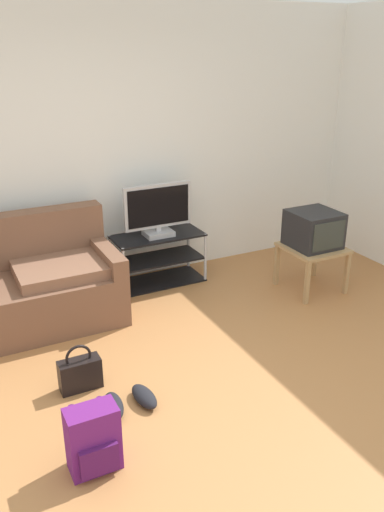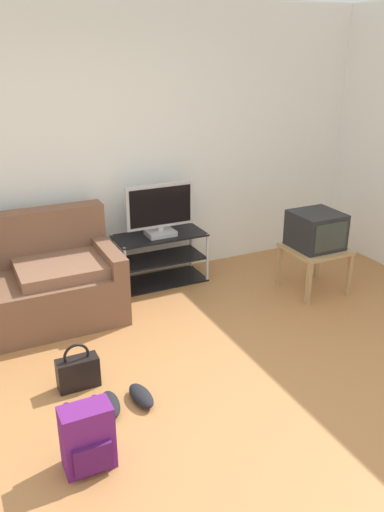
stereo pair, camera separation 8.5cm
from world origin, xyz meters
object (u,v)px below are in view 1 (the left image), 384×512
at_px(handbag, 80,373).
at_px(sneakers_pair, 129,401).
at_px(tv_stand, 158,259).
at_px(crt_tv, 314,229).
at_px(side_table, 313,253).
at_px(flat_tv, 158,211).
at_px(backpack, 93,440).

distance_m(handbag, sneakers_pair, 0.43).
bearing_deg(tv_stand, crt_tv, -32.59).
distance_m(tv_stand, crt_tv, 1.58).
bearing_deg(crt_tv, side_table, -90.00).
bearing_deg(flat_tv, tv_stand, 90.00).
relative_size(tv_stand, sneakers_pair, 2.38).
bearing_deg(tv_stand, handbag, -130.94).
distance_m(backpack, sneakers_pair, 0.59).
relative_size(side_table, crt_tv, 1.22).
height_order(flat_tv, sneakers_pair, flat_tv).
bearing_deg(side_table, handbag, -167.26).
bearing_deg(backpack, tv_stand, 80.26).
distance_m(tv_stand, backpack, 2.58).
bearing_deg(flat_tv, side_table, -32.39).
height_order(tv_stand, crt_tv, crt_tv).
bearing_deg(sneakers_pair, backpack, -130.71).
distance_m(tv_stand, side_table, 1.55).
height_order(crt_tv, handbag, crt_tv).
height_order(handbag, sneakers_pair, handbag).
xyz_separation_m(flat_tv, crt_tv, (1.29, -0.80, -0.14)).
bearing_deg(crt_tv, backpack, -152.68).
relative_size(flat_tv, crt_tv, 1.57).
bearing_deg(tv_stand, side_table, -33.09).
xyz_separation_m(side_table, handbag, (-2.51, -0.57, -0.26)).
distance_m(crt_tv, sneakers_pair, 2.53).
height_order(tv_stand, flat_tv, flat_tv).
relative_size(backpack, handbag, 1.16).
distance_m(tv_stand, sneakers_pair, 2.03).
xyz_separation_m(side_table, sneakers_pair, (-2.28, -0.92, -0.34)).
xyz_separation_m(tv_stand, backpack, (-1.36, -2.20, -0.06)).
xyz_separation_m(flat_tv, backpack, (-1.36, -2.17, -0.57)).
xyz_separation_m(backpack, sneakers_pair, (0.37, 0.43, -0.16)).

